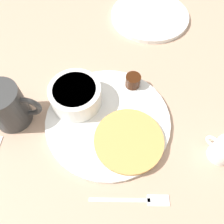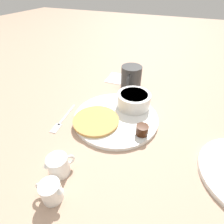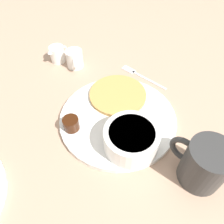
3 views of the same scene
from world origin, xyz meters
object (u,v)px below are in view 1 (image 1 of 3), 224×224
at_px(bowl, 76,95).
at_px(creamer_pitcher_near, 224,150).
at_px(plate, 108,120).
at_px(coffee_mug, 8,107).
at_px(fork, 139,200).

distance_m(bowl, creamer_pitcher_near, 0.33).
height_order(plate, coffee_mug, coffee_mug).
distance_m(plate, fork, 0.18).
relative_size(coffee_mug, fork, 0.77).
height_order(coffee_mug, creamer_pitcher_near, coffee_mug).
distance_m(plate, creamer_pitcher_near, 0.24).
xyz_separation_m(bowl, creamer_pitcher_near, (-0.31, 0.08, -0.01)).
xyz_separation_m(coffee_mug, creamer_pitcher_near, (-0.45, 0.03, -0.02)).
distance_m(coffee_mug, creamer_pitcher_near, 0.45).
relative_size(plate, fork, 1.83).
height_order(bowl, fork, bowl).
distance_m(plate, coffee_mug, 0.21).
xyz_separation_m(coffee_mug, fork, (-0.29, 0.14, -0.05)).
relative_size(plate, coffee_mug, 2.38).
distance_m(creamer_pitcher_near, fork, 0.19).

